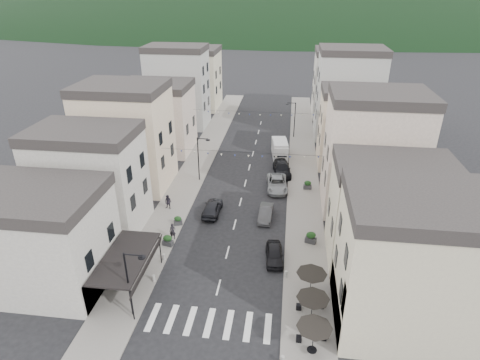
% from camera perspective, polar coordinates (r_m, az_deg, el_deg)
% --- Properties ---
extents(ground, '(700.00, 700.00, 0.00)m').
position_cam_1_polar(ground, '(31.48, -5.14, -22.14)').
color(ground, black).
rests_on(ground, ground).
extents(sidewalk_left, '(4.00, 76.00, 0.12)m').
position_cam_1_polar(sidewalk_left, '(58.67, -5.86, 2.65)').
color(sidewalk_left, slate).
rests_on(sidewalk_left, ground).
extents(sidewalk_right, '(4.00, 76.00, 0.12)m').
position_cam_1_polar(sidewalk_right, '(57.32, 8.93, 1.86)').
color(sidewalk_right, slate).
rests_on(sidewalk_right, ground).
extents(hill_backdrop, '(640.00, 360.00, 70.00)m').
position_cam_1_polar(hill_backdrop, '(321.15, 6.85, 22.00)').
color(hill_backdrop, black).
rests_on(hill_backdrop, ground).
extents(boutique_building, '(12.00, 8.00, 8.00)m').
position_cam_1_polar(boutique_building, '(38.06, -27.40, -7.86)').
color(boutique_building, '#A6A098').
rests_on(boutique_building, ground).
extents(bistro_building, '(10.00, 8.00, 10.00)m').
position_cam_1_polar(bistro_building, '(31.89, 23.15, -11.65)').
color(bistro_building, beige).
rests_on(bistro_building, ground).
extents(boutique_awning, '(3.77, 7.50, 3.28)m').
position_cam_1_polar(boutique_awning, '(34.78, -15.56, -10.71)').
color(boutique_awning, black).
rests_on(boutique_awning, ground).
extents(buildings_row_left, '(10.20, 54.16, 14.00)m').
position_cam_1_polar(buildings_row_left, '(63.69, -11.21, 10.01)').
color(buildings_row_left, '#A6A098').
rests_on(buildings_row_left, ground).
extents(buildings_row_right, '(10.20, 54.16, 14.50)m').
position_cam_1_polar(buildings_row_right, '(60.11, 16.04, 8.71)').
color(buildings_row_right, beige).
rests_on(buildings_row_right, ground).
extents(cafe_terrace, '(2.50, 8.10, 2.53)m').
position_cam_1_polar(cafe_terrace, '(31.39, 10.30, -16.57)').
color(cafe_terrace, black).
rests_on(cafe_terrace, ground).
extents(streetlamp_left_near, '(1.70, 0.56, 6.00)m').
position_cam_1_polar(streetlamp_left_near, '(31.78, -15.25, -13.35)').
color(streetlamp_left_near, black).
rests_on(streetlamp_left_near, ground).
extents(streetlamp_left_far, '(1.70, 0.56, 6.00)m').
position_cam_1_polar(streetlamp_left_far, '(51.52, -5.67, 3.60)').
color(streetlamp_left_far, black).
rests_on(streetlamp_left_far, ground).
extents(streetlamp_right_far, '(1.70, 0.56, 6.00)m').
position_cam_1_polar(streetlamp_right_far, '(67.24, 7.57, 8.99)').
color(streetlamp_right_far, black).
rests_on(streetlamp_right_far, ground).
extents(bollards, '(11.66, 10.26, 0.60)m').
position_cam_1_polar(bollards, '(34.99, -3.25, -15.02)').
color(bollards, gray).
rests_on(bollards, ground).
extents(bunting_near, '(19.00, 0.28, 0.62)m').
position_cam_1_polar(bunting_near, '(46.17, 0.23, 3.59)').
color(bunting_near, black).
rests_on(bunting_near, ground).
extents(bunting_far, '(19.00, 0.28, 0.62)m').
position_cam_1_polar(bunting_far, '(61.15, 2.11, 9.35)').
color(bunting_far, black).
rests_on(bunting_far, ground).
extents(parked_car_a, '(1.98, 4.12, 1.36)m').
position_cam_1_polar(parked_car_a, '(38.23, 4.91, -10.45)').
color(parked_car_a, black).
rests_on(parked_car_a, ground).
extents(parked_car_b, '(1.55, 4.09, 1.33)m').
position_cam_1_polar(parked_car_b, '(44.33, 3.68, -4.74)').
color(parked_car_b, '#343436').
rests_on(parked_car_b, ground).
extents(parked_car_c, '(2.97, 5.63, 1.51)m').
position_cam_1_polar(parked_car_c, '(50.58, 5.28, -0.51)').
color(parked_car_c, gray).
rests_on(parked_car_c, ground).
extents(parked_car_d, '(2.92, 5.66, 1.57)m').
position_cam_1_polar(parked_car_d, '(54.68, 5.98, 1.64)').
color(parked_car_d, black).
rests_on(parked_car_d, ground).
extents(parked_car_e, '(1.91, 4.55, 1.54)m').
position_cam_1_polar(parked_car_e, '(45.18, -3.97, -3.95)').
color(parked_car_e, black).
rests_on(parked_car_e, ground).
extents(delivery_van, '(2.73, 5.51, 2.54)m').
position_cam_1_polar(delivery_van, '(60.17, 5.67, 4.50)').
color(delivery_van, silver).
rests_on(delivery_van, ground).
extents(pedestrian_a, '(0.67, 0.47, 1.74)m').
position_cam_1_polar(pedestrian_a, '(41.21, -9.55, -7.21)').
color(pedestrian_a, black).
rests_on(pedestrian_a, sidewalk_left).
extents(pedestrian_b, '(0.96, 0.81, 1.74)m').
position_cam_1_polar(pedestrian_b, '(46.46, -10.18, -3.11)').
color(pedestrian_b, black).
rests_on(pedestrian_b, sidewalk_left).
extents(planter_la, '(1.12, 0.78, 1.14)m').
position_cam_1_polar(planter_la, '(40.52, -10.25, -8.45)').
color(planter_la, '#2A2B2D').
rests_on(planter_la, sidewalk_left).
extents(planter_lb, '(1.02, 0.77, 1.02)m').
position_cam_1_polar(planter_lb, '(43.56, -8.82, -5.72)').
color(planter_lb, '#2B2C2E').
rests_on(planter_lb, sidewalk_left).
extents(planter_ra, '(1.22, 0.98, 1.20)m').
position_cam_1_polar(planter_ra, '(34.25, 10.01, -15.92)').
color(planter_ra, '#323235').
rests_on(planter_ra, sidewalk_right).
extents(planter_rb, '(1.22, 0.89, 1.23)m').
position_cam_1_polar(planter_rb, '(40.85, 10.05, -8.05)').
color(planter_rb, '#2A2A2C').
rests_on(planter_rb, sidewalk_right).
extents(planter_rc, '(1.02, 0.60, 1.11)m').
position_cam_1_polar(planter_rc, '(50.97, 9.58, -0.69)').
color(planter_rc, '#333335').
rests_on(planter_rc, sidewalk_right).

